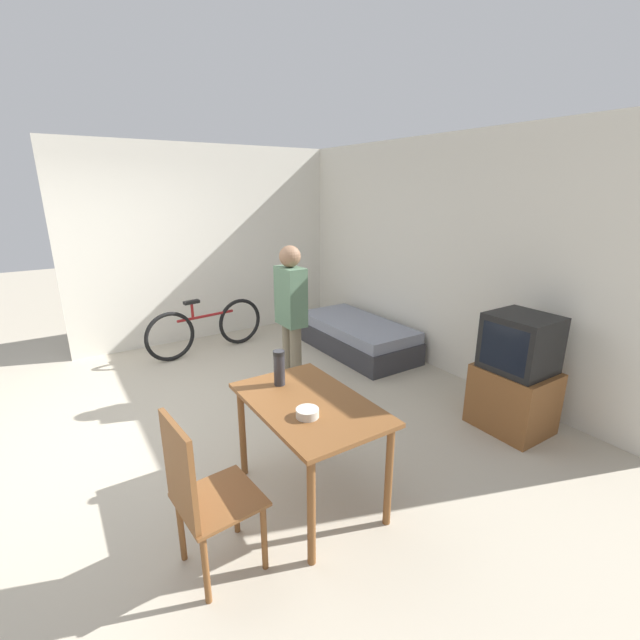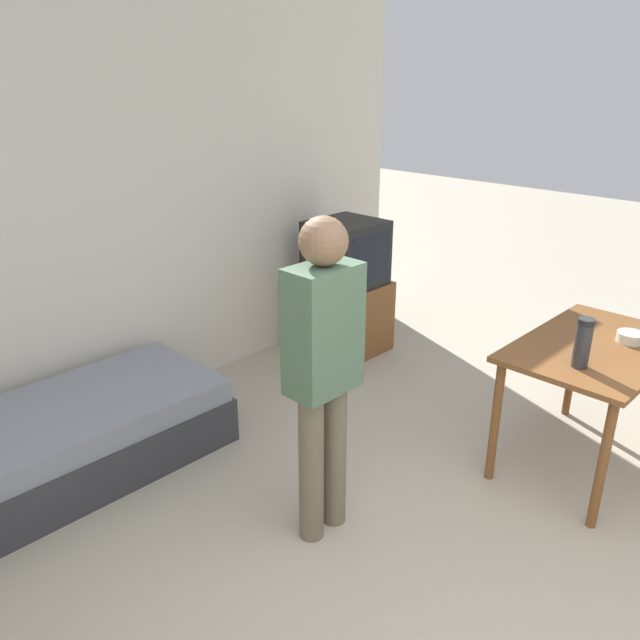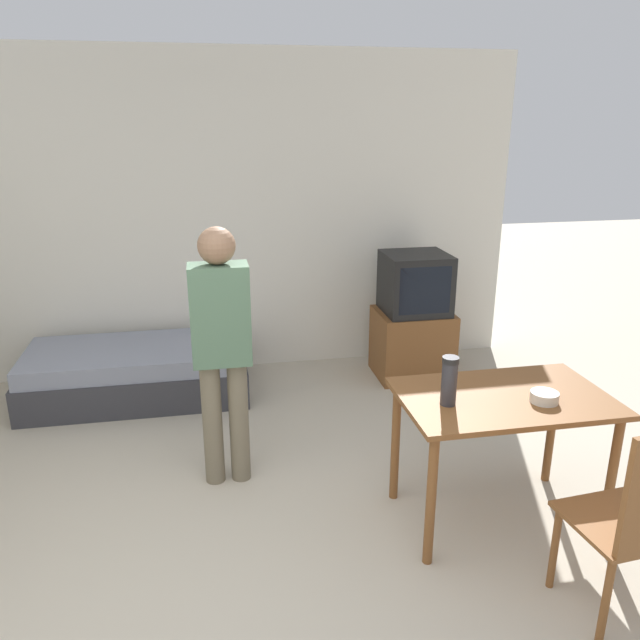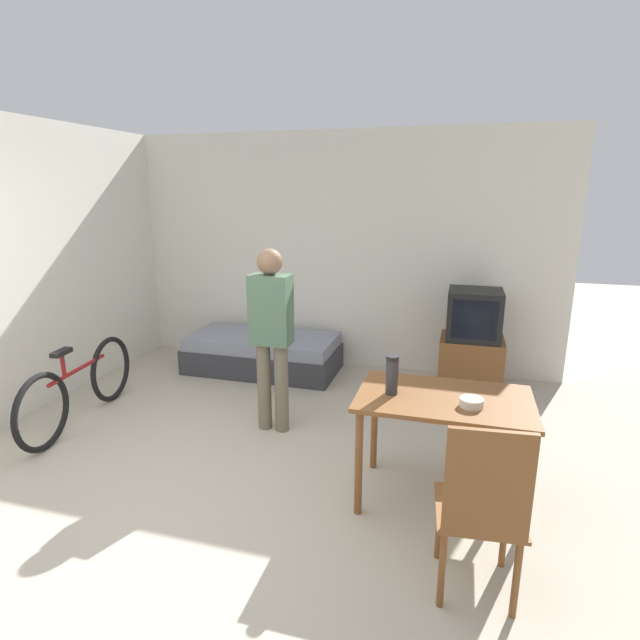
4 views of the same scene
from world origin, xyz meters
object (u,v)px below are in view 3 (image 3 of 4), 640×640
(wooden_chair, at_px, (640,516))
(person_standing, at_px, (222,341))
(tv, at_px, (413,319))
(daybed, at_px, (137,372))
(dining_table, at_px, (502,413))
(thermos_flask, at_px, (449,379))
(mate_bowl, at_px, (544,397))

(wooden_chair, distance_m, person_standing, 2.29)
(tv, xyz_separation_m, person_standing, (-1.66, -1.36, 0.41))
(daybed, height_order, tv, tv)
(dining_table, relative_size, wooden_chair, 1.10)
(tv, height_order, wooden_chair, tv)
(dining_table, bearing_deg, wooden_chair, -74.68)
(wooden_chair, xyz_separation_m, thermos_flask, (-0.56, 0.79, 0.34))
(tv, distance_m, person_standing, 2.19)
(tv, relative_size, dining_table, 0.97)
(person_standing, relative_size, mate_bowl, 10.99)
(daybed, xyz_separation_m, wooden_chair, (2.33, -2.86, 0.35))
(dining_table, height_order, person_standing, person_standing)
(dining_table, distance_m, person_standing, 1.63)
(person_standing, bearing_deg, daybed, 115.72)
(mate_bowl, bearing_deg, thermos_flask, 172.23)
(dining_table, relative_size, mate_bowl, 7.67)
(wooden_chair, bearing_deg, dining_table, 105.32)
(daybed, relative_size, wooden_chair, 1.72)
(wooden_chair, xyz_separation_m, person_standing, (-1.68, 1.51, 0.36))
(daybed, bearing_deg, dining_table, -43.95)
(daybed, distance_m, tv, 2.33)
(daybed, bearing_deg, person_standing, -64.28)
(wooden_chair, distance_m, mate_bowl, 0.76)
(daybed, xyz_separation_m, mate_bowl, (2.27, -2.14, 0.58))
(tv, relative_size, mate_bowl, 7.47)
(dining_table, bearing_deg, daybed, 136.05)
(tv, relative_size, thermos_flask, 4.15)
(mate_bowl, bearing_deg, wooden_chair, -85.05)
(daybed, xyz_separation_m, dining_table, (2.11, -2.03, 0.44))
(person_standing, bearing_deg, dining_table, -24.94)
(person_standing, xyz_separation_m, mate_bowl, (1.62, -0.79, -0.14))
(wooden_chair, relative_size, mate_bowl, 6.96)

